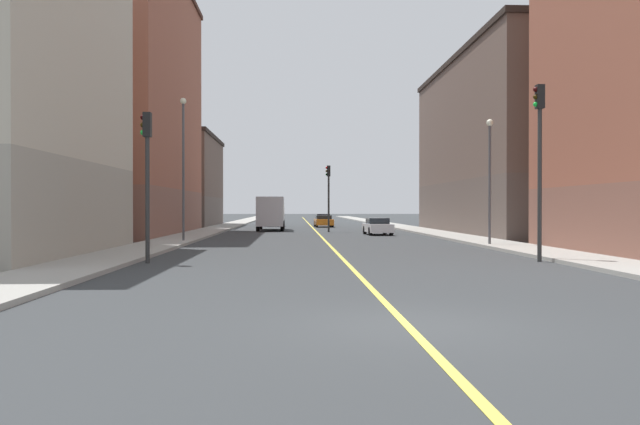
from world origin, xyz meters
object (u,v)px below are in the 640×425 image
(car_maroon, at_px, (323,219))
(box_truck, at_px, (271,213))
(traffic_light_right_near, at_px, (147,165))
(traffic_light_median_far, at_px, (328,189))
(building_left_mid, at_px, (519,146))
(car_white, at_px, (378,227))
(car_silver, at_px, (275,220))
(street_lamp_right_near, at_px, (183,156))
(car_orange, at_px, (324,221))
(traffic_light_left_near, at_px, (539,149))
(building_right_midblock, at_px, (109,103))
(building_right_distant, at_px, (165,181))
(street_lamp_left_near, at_px, (490,167))

(car_maroon, relative_size, box_truck, 0.55)
(traffic_light_right_near, relative_size, traffic_light_median_far, 0.99)
(building_left_mid, distance_m, car_white, 13.37)
(car_silver, bearing_deg, box_truck, -89.89)
(traffic_light_median_far, xyz_separation_m, box_truck, (-4.96, 4.05, -2.03))
(street_lamp_right_near, relative_size, car_orange, 1.89)
(traffic_light_left_near, height_order, street_lamp_right_near, street_lamp_right_near)
(box_truck, bearing_deg, car_orange, 62.44)
(traffic_light_right_near, bearing_deg, car_silver, 85.92)
(traffic_light_left_near, height_order, car_white, traffic_light_left_near)
(box_truck, bearing_deg, traffic_light_right_near, -95.69)
(street_lamp_right_near, xyz_separation_m, car_silver, (4.32, 33.26, -4.40))
(building_right_midblock, xyz_separation_m, box_truck, (11.99, 8.41, -8.37))
(building_right_distant, height_order, traffic_light_right_near, building_right_distant)
(car_white, bearing_deg, traffic_light_left_near, -83.06)
(traffic_light_median_far, relative_size, car_silver, 1.24)
(car_orange, bearing_deg, street_lamp_left_near, -78.37)
(traffic_light_right_near, relative_size, car_orange, 1.27)
(traffic_light_left_near, relative_size, street_lamp_right_near, 0.81)
(car_orange, bearing_deg, building_left_mid, -50.03)
(street_lamp_left_near, bearing_deg, car_orange, 101.63)
(building_right_distant, height_order, traffic_light_left_near, building_right_distant)
(traffic_light_left_near, xyz_separation_m, car_white, (-2.93, 24.09, -3.65))
(traffic_light_right_near, distance_m, street_lamp_left_near, 18.26)
(street_lamp_right_near, bearing_deg, traffic_light_right_near, -85.85)
(building_right_midblock, xyz_separation_m, street_lamp_right_near, (7.64, -11.83, -4.92))
(building_right_distant, relative_size, box_truck, 2.20)
(traffic_light_median_far, height_order, car_maroon, traffic_light_median_far)
(building_right_midblock, relative_size, street_lamp_left_near, 3.39)
(building_right_midblock, height_order, traffic_light_median_far, building_right_midblock)
(building_left_mid, relative_size, street_lamp_left_near, 4.02)
(building_right_distant, distance_m, car_orange, 17.96)
(building_right_midblock, height_order, building_right_distant, building_right_midblock)
(traffic_light_left_near, bearing_deg, traffic_light_right_near, -180.00)
(street_lamp_left_near, distance_m, car_orange, 35.35)
(traffic_light_right_near, distance_m, traffic_light_median_far, 30.88)
(building_right_midblock, relative_size, building_right_distant, 1.32)
(street_lamp_right_near, distance_m, car_white, 17.11)
(traffic_light_median_far, xyz_separation_m, car_silver, (-4.99, 17.07, -2.98))
(building_right_midblock, height_order, car_white, building_right_midblock)
(building_left_mid, relative_size, car_orange, 6.03)
(traffic_light_left_near, bearing_deg, car_orange, 97.90)
(street_lamp_right_near, bearing_deg, building_left_mid, 27.55)
(street_lamp_right_near, height_order, car_orange, street_lamp_right_near)
(car_white, bearing_deg, building_left_mid, 10.40)
(street_lamp_right_near, xyz_separation_m, box_truck, (4.35, 20.25, -3.45))
(traffic_light_right_near, bearing_deg, building_right_distant, 100.51)
(street_lamp_left_near, relative_size, car_white, 1.55)
(car_white, distance_m, car_maroon, 29.53)
(street_lamp_left_near, bearing_deg, traffic_light_left_near, -96.20)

